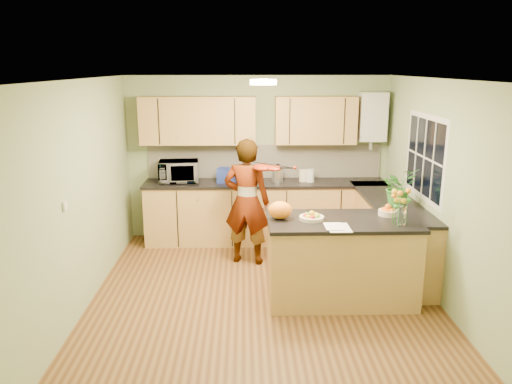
{
  "coord_description": "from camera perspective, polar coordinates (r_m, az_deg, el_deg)",
  "views": [
    {
      "loc": [
        -0.22,
        -5.36,
        2.64
      ],
      "look_at": [
        -0.08,
        0.5,
        1.15
      ],
      "focal_mm": 35.0,
      "sensor_mm": 36.0,
      "label": 1
    }
  ],
  "objects": [
    {
      "name": "floor",
      "position": [
        5.98,
        0.87,
        -11.93
      ],
      "size": [
        4.5,
        4.5,
        0.0
      ],
      "primitive_type": "plane",
      "color": "#513117",
      "rests_on": "ground"
    },
    {
      "name": "ceiling",
      "position": [
        5.37,
        0.97,
        12.77
      ],
      "size": [
        4.0,
        4.5,
        0.02
      ],
      "primitive_type": "cube",
      "color": "white",
      "rests_on": "wall_back"
    },
    {
      "name": "wall_back",
      "position": [
        7.74,
        0.24,
        3.92
      ],
      "size": [
        4.0,
        0.02,
        2.5
      ],
      "primitive_type": "cube",
      "color": "#91AA79",
      "rests_on": "floor"
    },
    {
      "name": "wall_front",
      "position": [
        3.41,
        2.46,
        -9.75
      ],
      "size": [
        4.0,
        0.02,
        2.5
      ],
      "primitive_type": "cube",
      "color": "#91AA79",
      "rests_on": "floor"
    },
    {
      "name": "wall_left",
      "position": [
        5.82,
        -19.18,
        -0.36
      ],
      "size": [
        0.02,
        4.5,
        2.5
      ],
      "primitive_type": "cube",
      "color": "#91AA79",
      "rests_on": "floor"
    },
    {
      "name": "wall_right",
      "position": [
        5.97,
        20.48,
        -0.12
      ],
      "size": [
        0.02,
        4.5,
        2.5
      ],
      "primitive_type": "cube",
      "color": "#91AA79",
      "rests_on": "floor"
    },
    {
      "name": "back_counter",
      "position": [
        7.63,
        1.05,
        -2.25
      ],
      "size": [
        3.64,
        0.62,
        0.94
      ],
      "color": "#A37C41",
      "rests_on": "floor"
    },
    {
      "name": "right_counter",
      "position": [
        6.85,
        14.99,
        -4.69
      ],
      "size": [
        0.62,
        2.24,
        0.94
      ],
      "color": "#A37C41",
      "rests_on": "floor"
    },
    {
      "name": "splashback",
      "position": [
        7.74,
        0.99,
        3.53
      ],
      "size": [
        3.6,
        0.02,
        0.52
      ],
      "primitive_type": "cube",
      "color": "beige",
      "rests_on": "back_counter"
    },
    {
      "name": "upper_cabinets",
      "position": [
        7.48,
        -1.07,
        8.2
      ],
      "size": [
        3.2,
        0.34,
        0.7
      ],
      "color": "#A37C41",
      "rests_on": "wall_back"
    },
    {
      "name": "boiler",
      "position": [
        7.73,
        13.12,
        8.38
      ],
      "size": [
        0.4,
        0.3,
        0.86
      ],
      "color": "silver",
      "rests_on": "wall_back"
    },
    {
      "name": "window_right",
      "position": [
        6.45,
        18.72,
        3.78
      ],
      "size": [
        0.01,
        1.3,
        1.05
      ],
      "color": "silver",
      "rests_on": "wall_right"
    },
    {
      "name": "light_switch",
      "position": [
        5.25,
        -21.0,
        -1.48
      ],
      "size": [
        0.02,
        0.09,
        0.09
      ],
      "primitive_type": "cube",
      "color": "silver",
      "rests_on": "wall_left"
    },
    {
      "name": "ceiling_lamp",
      "position": [
        5.67,
        0.84,
        12.46
      ],
      "size": [
        0.3,
        0.3,
        0.07
      ],
      "color": "#FFEABF",
      "rests_on": "ceiling"
    },
    {
      "name": "peninsula_island",
      "position": [
        5.84,
        9.67,
        -7.62
      ],
      "size": [
        1.68,
        0.86,
        0.96
      ],
      "color": "#A37C41",
      "rests_on": "floor"
    },
    {
      "name": "fruit_dish",
      "position": [
        5.61,
        6.38,
        -2.78
      ],
      "size": [
        0.27,
        0.27,
        0.1
      ],
      "color": "beige",
      "rests_on": "peninsula_island"
    },
    {
      "name": "orange_bowl",
      "position": [
        5.93,
        14.84,
        -2.09
      ],
      "size": [
        0.22,
        0.22,
        0.13
      ],
      "color": "beige",
      "rests_on": "peninsula_island"
    },
    {
      "name": "flower_vase",
      "position": [
        5.58,
        16.41,
        -0.61
      ],
      "size": [
        0.24,
        0.24,
        0.45
      ],
      "rotation": [
        0.0,
        0.0,
        -0.15
      ],
      "color": "silver",
      "rests_on": "peninsula_island"
    },
    {
      "name": "orange_bag",
      "position": [
        5.6,
        2.78,
        -2.08
      ],
      "size": [
        0.32,
        0.29,
        0.2
      ],
      "primitive_type": "ellipsoid",
      "rotation": [
        0.0,
        0.0,
        0.26
      ],
      "color": "orange",
      "rests_on": "peninsula_island"
    },
    {
      "name": "papers",
      "position": [
        5.38,
        9.44,
        -4.02
      ],
      "size": [
        0.23,
        0.32,
        0.01
      ],
      "primitive_type": "cube",
      "color": "white",
      "rests_on": "peninsula_island"
    },
    {
      "name": "violinist",
      "position": [
        6.71,
        -1.06,
        -1.13
      ],
      "size": [
        0.71,
        0.55,
        1.72
      ],
      "primitive_type": "imported",
      "rotation": [
        0.0,
        0.0,
        2.9
      ],
      "color": "#E9AB8F",
      "rests_on": "floor"
    },
    {
      "name": "violin",
      "position": [
        6.38,
        0.73,
        2.83
      ],
      "size": [
        0.69,
        0.6,
        0.17
      ],
      "primitive_type": null,
      "rotation": [
        0.17,
        0.0,
        -0.61
      ],
      "color": "#520B05",
      "rests_on": "violinist"
    },
    {
      "name": "microwave",
      "position": [
        7.56,
        -8.82,
        2.34
      ],
      "size": [
        0.61,
        0.44,
        0.32
      ],
      "primitive_type": "imported",
      "rotation": [
        0.0,
        0.0,
        0.08
      ],
      "color": "silver",
      "rests_on": "back_counter"
    },
    {
      "name": "blue_box",
      "position": [
        7.46,
        -3.32,
        1.92
      ],
      "size": [
        0.31,
        0.26,
        0.22
      ],
      "primitive_type": "cube",
      "rotation": [
        0.0,
        0.0,
        -0.22
      ],
      "color": "navy",
      "rests_on": "back_counter"
    },
    {
      "name": "kettle",
      "position": [
        7.49,
        2.48,
        2.15
      ],
      "size": [
        0.17,
        0.17,
        0.32
      ],
      "rotation": [
        0.0,
        0.0,
        0.35
      ],
      "color": "silver",
      "rests_on": "back_counter"
    },
    {
      "name": "jar_cream",
      "position": [
        7.55,
        5.39,
        1.89
      ],
      "size": [
        0.13,
        0.13,
        0.18
      ],
      "primitive_type": "cylinder",
      "rotation": [
        0.0,
        0.0,
        0.09
      ],
      "color": "beige",
      "rests_on": "back_counter"
    },
    {
      "name": "jar_white",
      "position": [
        7.53,
        6.21,
        1.87
      ],
      "size": [
        0.15,
        0.15,
        0.19
      ],
      "primitive_type": "cylinder",
      "rotation": [
        0.0,
        0.0,
        -0.3
      ],
      "color": "silver",
      "rests_on": "back_counter"
    },
    {
      "name": "potted_plant",
      "position": [
        6.44,
        15.98,
        0.58
      ],
      "size": [
        0.54,
        0.51,
        0.47
      ],
      "primitive_type": "imported",
      "rotation": [
        0.0,
        0.0,
        0.4
      ],
      "color": "#327C29",
      "rests_on": "right_counter"
    }
  ]
}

